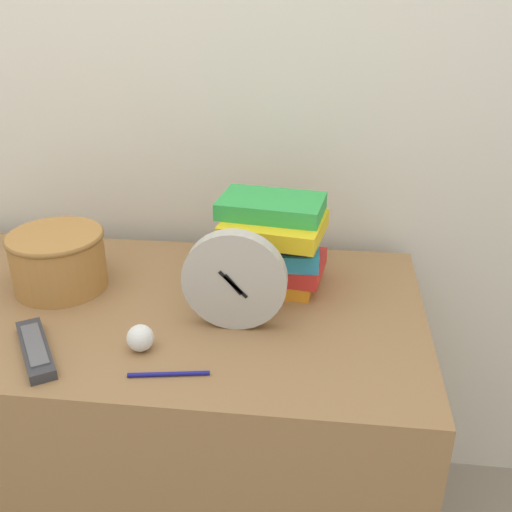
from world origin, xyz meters
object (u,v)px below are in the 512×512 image
object	(u,v)px
book_stack	(274,243)
tv_remote	(35,349)
desk_clock	(234,281)
pen	(169,374)
basket	(58,259)
crumpled_paper_ball	(140,338)

from	to	relation	value
book_stack	tv_remote	distance (m)	0.53
desk_clock	pen	distance (m)	0.22
desk_clock	book_stack	size ratio (longest dim) A/B	0.84
basket	pen	size ratio (longest dim) A/B	1.46
book_stack	crumpled_paper_ball	distance (m)	0.37
basket	book_stack	bearing A→B (deg)	8.37
book_stack	basket	xyz separation A→B (m)	(-0.47, -0.07, -0.03)
pen	desk_clock	bearing A→B (deg)	62.25
desk_clock	crumpled_paper_ball	bearing A→B (deg)	-148.03
book_stack	basket	size ratio (longest dim) A/B	1.16
book_stack	pen	size ratio (longest dim) A/B	1.69
desk_clock	basket	bearing A→B (deg)	164.44
tv_remote	pen	distance (m)	0.26
desk_clock	pen	world-z (taller)	desk_clock
desk_clock	tv_remote	size ratio (longest dim) A/B	1.09
tv_remote	crumpled_paper_ball	bearing A→B (deg)	10.96
desk_clock	book_stack	distance (m)	0.19
crumpled_paper_ball	pen	distance (m)	0.10
book_stack	crumpled_paper_ball	bearing A→B (deg)	-128.18
desk_clock	tv_remote	xyz separation A→B (m)	(-0.35, -0.14, -0.09)
basket	tv_remote	distance (m)	0.26
book_stack	pen	distance (m)	0.40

